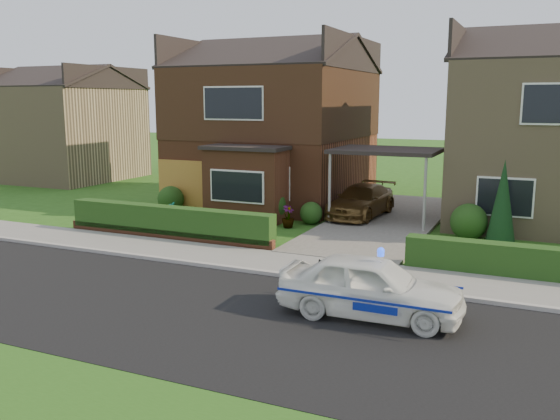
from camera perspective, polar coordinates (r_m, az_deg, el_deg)
The scene contains 22 objects.
ground at distance 12.53m, azimuth -2.61°, elevation -10.59°, with size 120.00×120.00×0.00m, color #265215.
road at distance 12.53m, azimuth -2.61°, elevation -10.59°, with size 60.00×6.00×0.02m, color black.
kerb at distance 15.15m, azimuth 2.59°, elevation -6.58°, with size 60.00×0.16×0.12m, color #9E9993.
sidewalk at distance 16.10m, azimuth 3.96°, elevation -5.60°, with size 60.00×2.00×0.10m, color slate.
driveway at distance 22.52m, azimuth 10.01°, elevation -1.05°, with size 3.80×12.00×0.12m, color #666059.
house_left at distance 26.74m, azimuth -0.41°, elevation 9.01°, with size 7.50×9.53×7.25m.
carport_link at distance 22.11m, azimuth 10.19°, elevation 5.53°, with size 3.80×3.00×2.77m.
garage_door at distance 24.72m, azimuth -9.42°, elevation 2.32°, with size 2.20×0.10×2.10m, color #8F5C1F.
dwarf_wall at distance 19.72m, azimuth -10.83°, elevation -2.36°, with size 7.70×0.25×0.36m, color brown.
hedge_left at distance 19.88m, azimuth -10.57°, elevation -2.78°, with size 7.50×0.55×0.90m, color #103512.
hedge_right at distance 16.43m, azimuth 25.05°, elevation -6.44°, with size 7.50×0.55×0.80m, color #103512.
shrub_left_far at distance 24.56m, azimuth -10.47°, elevation 1.03°, with size 1.08×1.08×1.08m, color #103512.
shrub_left_mid at distance 22.15m, azimuth -1.12°, elevation 0.50°, with size 1.32×1.32×1.32m, color #103512.
shrub_left_near at distance 21.84m, azimuth 3.02°, elevation -0.30°, with size 0.84×0.84×0.84m, color #103512.
shrub_right_near at distance 20.33m, azimuth 17.72°, elevation -1.09°, with size 1.20×1.20×1.20m, color #103512.
conifer_a at distance 19.93m, azimuth 20.62°, elevation 0.56°, with size 0.90×0.90×2.60m, color black.
neighbour_left at distance 36.62m, azimuth -19.81°, elevation 6.90°, with size 6.50×7.00×5.20m, color #9A825E.
police_car at distance 12.65m, azimuth 8.72°, elevation -7.34°, with size 3.56×3.90×1.48m.
driveway_car at distance 22.96m, azimuth 7.84°, elevation 0.89°, with size 1.66×4.09×1.19m, color brown.
potted_plant_a at distance 22.35m, azimuth -10.41°, elevation -0.29°, with size 0.41×0.28×0.78m, color gray.
potted_plant_b at distance 19.89m, azimuth -8.08°, elevation -1.70°, with size 0.37×0.30×0.68m, color gray.
potted_plant_c at distance 21.16m, azimuth 0.78°, elevation -0.69°, with size 0.45×0.45×0.80m, color gray.
Camera 1 is at (5.27, -10.44, 4.51)m, focal length 38.00 mm.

